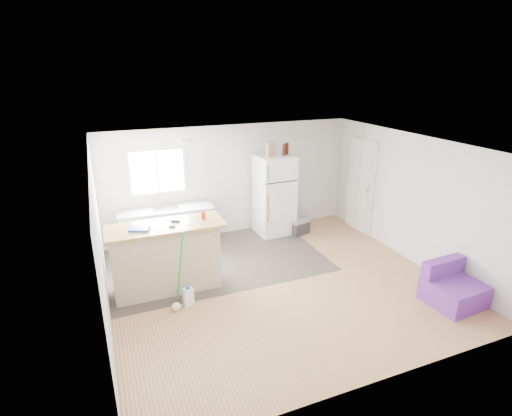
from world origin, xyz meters
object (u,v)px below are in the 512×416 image
Objects in this scene: cooler at (299,226)px; purple_seat at (452,289)px; bottle_left at (284,150)px; blue_tray at (139,229)px; mop at (177,296)px; peninsula at (166,257)px; kitchen_cabinets at (167,228)px; bottle_right at (287,149)px; red_cup at (203,215)px; cleaner_jug at (188,297)px; cardboard_box at (270,149)px; refrigerator at (274,195)px.

cooler is 0.61× the size of purple_seat.
blue_tray is at bearing -154.67° from bottle_left.
cooler is 0.38× the size of mop.
peninsula is 0.76m from mop.
kitchen_cabinets is 6.42× the size of blue_tray.
bottle_left is 0.14m from bottle_right.
red_cup is (0.65, 0.70, 0.98)m from mop.
purple_seat is at bearing -32.07° from red_cup.
purple_seat is 2.44× the size of cleaner_jug.
kitchen_cabinets is at bearing 67.86° from blue_tray.
mop reaches higher than blue_tray.
bottle_right is at bearing 18.77° from mop.
mop is 4.38× the size of cardboard_box.
mop is (-0.28, -2.30, -0.20)m from kitchen_cabinets.
blue_tray is at bearing -154.24° from bottle_right.
cooler is 1.86m from cardboard_box.
cleaner_jug is at bearing -89.49° from kitchen_cabinets.
blue_tray reaches higher than purple_seat.
refrigerator is 5.86× the size of cardboard_box.
purple_seat is 4.14m from bottle_left.
mop is 1.20m from blue_tray.
refrigerator reaches higher than mop.
purple_seat reaches higher than cooler.
bottle_left is (2.84, 1.48, 1.30)m from peninsula.
bottle_left is at bearing -0.46° from kitchen_cabinets.
mop is 3.91m from bottle_left.
cardboard_box is 1.20× the size of bottle_right.
blue_tray is (-3.04, -1.59, 0.29)m from refrigerator.
blue_tray reaches higher than cleaner_jug.
purple_seat is 5.01m from blue_tray.
cardboard_box is at bearing 22.41° from mop.
peninsula is at bearing -97.58° from kitchen_cabinets.
mop reaches higher than peninsula.
peninsula is 2.27× the size of purple_seat.
blue_tray is (-1.05, -0.08, -0.04)m from red_cup.
kitchen_cabinets is 2.33m from mop.
bottle_right reaches higher than blue_tray.
peninsula reaches higher than purple_seat.
purple_seat is (4.10, -2.11, -0.35)m from peninsula.
purple_seat is 4.28m from cardboard_box.
bottle_right is (2.95, 1.56, 1.30)m from peninsula.
kitchen_cabinets reaches higher than cooler.
purple_seat is 4.16m from cleaner_jug.
peninsula is 3.41m from cooler.
purple_seat is 4.18m from bottle_right.
refrigerator is (2.35, -0.09, 0.45)m from kitchen_cabinets.
red_cup is 0.40× the size of blue_tray.
cooler is 4.20× the size of red_cup.
red_cup is at bearing -146.18° from bottle_right.
red_cup is at bearing 44.79° from cleaner_jug.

